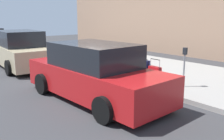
{
  "coord_description": "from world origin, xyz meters",
  "views": [
    {
      "loc": [
        -8.86,
        5.74,
        2.38
      ],
      "look_at": [
        -2.07,
        0.18,
        0.48
      ],
      "focal_mm": 39.97,
      "sensor_mm": 36.0,
      "label": 1
    }
  ],
  "objects_px": {
    "suitcase_olive_4": "(116,63)",
    "bollard_post": "(82,55)",
    "suitcase_silver_5": "(108,63)",
    "parking_meter": "(184,61)",
    "parked_car_red_0": "(94,73)",
    "suitcase_black_2": "(133,69)",
    "suitcase_navy_1": "(143,69)",
    "suitcase_teal_6": "(100,61)",
    "suitcase_red_0": "(155,74)",
    "parked_car_beige_1": "(20,50)",
    "fire_hydrant": "(90,56)",
    "suitcase_maroon_3": "(123,64)"
  },
  "relations": [
    {
      "from": "suitcase_teal_6",
      "to": "parking_meter",
      "type": "xyz_separation_m",
      "value": [
        -4.1,
        -0.32,
        0.51
      ]
    },
    {
      "from": "suitcase_maroon_3",
      "to": "suitcase_silver_5",
      "type": "xyz_separation_m",
      "value": [
        1.01,
        -0.09,
        -0.09
      ]
    },
    {
      "from": "bollard_post",
      "to": "parking_meter",
      "type": "bearing_deg",
      "value": -175.8
    },
    {
      "from": "parking_meter",
      "to": "parked_car_beige_1",
      "type": "xyz_separation_m",
      "value": [
        7.19,
        2.7,
        -0.17
      ]
    },
    {
      "from": "parked_car_beige_1",
      "to": "suitcase_olive_4",
      "type": "bearing_deg",
      "value": -149.08
    },
    {
      "from": "fire_hydrant",
      "to": "parked_car_red_0",
      "type": "xyz_separation_m",
      "value": [
        -3.84,
        2.45,
        0.21
      ]
    },
    {
      "from": "suitcase_red_0",
      "to": "suitcase_maroon_3",
      "type": "distance_m",
      "value": 1.56
    },
    {
      "from": "suitcase_red_0",
      "to": "suitcase_teal_6",
      "type": "height_order",
      "value": "suitcase_teal_6"
    },
    {
      "from": "suitcase_black_2",
      "to": "suitcase_olive_4",
      "type": "bearing_deg",
      "value": -0.54
    },
    {
      "from": "suitcase_navy_1",
      "to": "parked_car_red_0",
      "type": "distance_m",
      "value": 2.54
    },
    {
      "from": "suitcase_teal_6",
      "to": "fire_hydrant",
      "type": "distance_m",
      "value": 0.89
    },
    {
      "from": "suitcase_silver_5",
      "to": "parked_car_beige_1",
      "type": "relative_size",
      "value": 0.17
    },
    {
      "from": "suitcase_silver_5",
      "to": "bollard_post",
      "type": "relative_size",
      "value": 0.93
    },
    {
      "from": "suitcase_navy_1",
      "to": "parked_car_red_0",
      "type": "bearing_deg",
      "value": 99.89
    },
    {
      "from": "suitcase_red_0",
      "to": "suitcase_silver_5",
      "type": "xyz_separation_m",
      "value": [
        2.56,
        0.03,
        0.02
      ]
    },
    {
      "from": "parked_car_beige_1",
      "to": "parked_car_red_0",
      "type": "bearing_deg",
      "value": 180.0
    },
    {
      "from": "suitcase_olive_4",
      "to": "suitcase_silver_5",
      "type": "distance_m",
      "value": 0.53
    },
    {
      "from": "fire_hydrant",
      "to": "parked_car_beige_1",
      "type": "distance_m",
      "value": 3.31
    },
    {
      "from": "suitcase_red_0",
      "to": "suitcase_maroon_3",
      "type": "height_order",
      "value": "suitcase_maroon_3"
    },
    {
      "from": "suitcase_olive_4",
      "to": "parking_meter",
      "type": "distance_m",
      "value": 3.12
    },
    {
      "from": "suitcase_black_2",
      "to": "suitcase_silver_5",
      "type": "relative_size",
      "value": 1.0
    },
    {
      "from": "suitcase_olive_4",
      "to": "parking_meter",
      "type": "xyz_separation_m",
      "value": [
        -3.08,
        -0.23,
        0.47
      ]
    },
    {
      "from": "suitcase_silver_5",
      "to": "parked_car_red_0",
      "type": "relative_size",
      "value": 0.17
    },
    {
      "from": "suitcase_black_2",
      "to": "parking_meter",
      "type": "relative_size",
      "value": 0.66
    },
    {
      "from": "suitcase_teal_6",
      "to": "fire_hydrant",
      "type": "bearing_deg",
      "value": -4.55
    },
    {
      "from": "bollard_post",
      "to": "suitcase_red_0",
      "type": "bearing_deg",
      "value": -177.34
    },
    {
      "from": "suitcase_red_0",
      "to": "suitcase_maroon_3",
      "type": "bearing_deg",
      "value": 4.45
    },
    {
      "from": "suitcase_olive_4",
      "to": "suitcase_silver_5",
      "type": "height_order",
      "value": "suitcase_silver_5"
    },
    {
      "from": "suitcase_red_0",
      "to": "parked_car_red_0",
      "type": "xyz_separation_m",
      "value": [
        0.1,
        2.5,
        0.36
      ]
    },
    {
      "from": "suitcase_teal_6",
      "to": "fire_hydrant",
      "type": "relative_size",
      "value": 1.14
    },
    {
      "from": "suitcase_silver_5",
      "to": "fire_hydrant",
      "type": "height_order",
      "value": "suitcase_silver_5"
    },
    {
      "from": "suitcase_olive_4",
      "to": "fire_hydrant",
      "type": "relative_size",
      "value": 0.96
    },
    {
      "from": "fire_hydrant",
      "to": "parked_car_beige_1",
      "type": "height_order",
      "value": "parked_car_beige_1"
    },
    {
      "from": "bollard_post",
      "to": "parked_car_red_0",
      "type": "bearing_deg",
      "value": 151.87
    },
    {
      "from": "bollard_post",
      "to": "suitcase_teal_6",
      "type": "bearing_deg",
      "value": -176.59
    },
    {
      "from": "suitcase_red_0",
      "to": "parking_meter",
      "type": "bearing_deg",
      "value": -169.38
    },
    {
      "from": "suitcase_olive_4",
      "to": "suitcase_black_2",
      "type": "bearing_deg",
      "value": 179.46
    },
    {
      "from": "suitcase_black_2",
      "to": "bollard_post",
      "type": "height_order",
      "value": "bollard_post"
    },
    {
      "from": "parking_meter",
      "to": "parked_car_red_0",
      "type": "bearing_deg",
      "value": 67.09
    },
    {
      "from": "suitcase_navy_1",
      "to": "suitcase_teal_6",
      "type": "distance_m",
      "value": 2.53
    },
    {
      "from": "suitcase_navy_1",
      "to": "suitcase_maroon_3",
      "type": "bearing_deg",
      "value": 5.66
    },
    {
      "from": "suitcase_silver_5",
      "to": "parked_car_red_0",
      "type": "height_order",
      "value": "parked_car_red_0"
    },
    {
      "from": "suitcase_maroon_3",
      "to": "parked_car_beige_1",
      "type": "xyz_separation_m",
      "value": [
        4.6,
        2.38,
        0.28
      ]
    },
    {
      "from": "suitcase_olive_4",
      "to": "bollard_post",
      "type": "xyz_separation_m",
      "value": [
        2.37,
        0.17,
        0.09
      ]
    },
    {
      "from": "suitcase_red_0",
      "to": "suitcase_olive_4",
      "type": "distance_m",
      "value": 2.04
    },
    {
      "from": "suitcase_silver_5",
      "to": "parking_meter",
      "type": "xyz_separation_m",
      "value": [
        -3.61,
        -0.23,
        0.54
      ]
    },
    {
      "from": "parking_meter",
      "to": "suitcase_maroon_3",
      "type": "bearing_deg",
      "value": 6.95
    },
    {
      "from": "suitcase_navy_1",
      "to": "suitcase_silver_5",
      "type": "distance_m",
      "value": 2.03
    },
    {
      "from": "suitcase_maroon_3",
      "to": "fire_hydrant",
      "type": "xyz_separation_m",
      "value": [
        2.39,
        -0.07,
        0.04
      ]
    },
    {
      "from": "suitcase_olive_4",
      "to": "parked_car_beige_1",
      "type": "bearing_deg",
      "value": 30.92
    }
  ]
}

